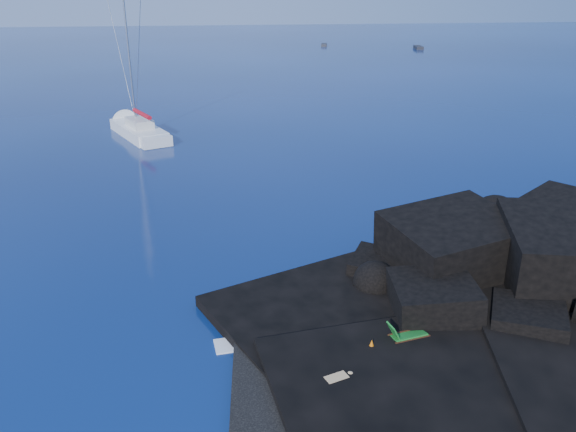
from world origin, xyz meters
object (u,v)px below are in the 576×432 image
(sailboat, at_px, (139,136))
(sunbather, at_px, (336,380))
(deck_chair, at_px, (409,331))
(distant_boat_a, at_px, (324,46))
(distant_boat_b, at_px, (418,49))
(marker_cone, at_px, (372,346))

(sailboat, bearing_deg, sunbather, -98.85)
(deck_chair, relative_size, distant_boat_a, 0.36)
(deck_chair, height_order, distant_boat_b, deck_chair)
(sunbather, bearing_deg, marker_cone, 25.28)
(sailboat, distance_m, distant_boat_a, 87.05)
(marker_cone, height_order, distant_boat_a, marker_cone)
(distant_boat_b, bearing_deg, marker_cone, -101.34)
(distant_boat_a, bearing_deg, marker_cone, -87.92)
(sunbather, xyz_separation_m, distant_boat_a, (25.51, 115.46, -0.54))
(marker_cone, bearing_deg, distant_boat_b, 67.79)
(marker_cone, xyz_separation_m, distant_boat_b, (42.55, 104.20, -0.61))
(marker_cone, bearing_deg, distant_boat_a, 78.15)
(marker_cone, distance_m, distant_boat_b, 112.55)
(deck_chair, xyz_separation_m, distant_boat_b, (41.09, 103.85, -0.84))
(sailboat, height_order, sunbather, sailboat)
(sunbather, height_order, marker_cone, marker_cone)
(deck_chair, bearing_deg, distant_boat_b, 57.81)
(distant_boat_a, bearing_deg, sunbather, -88.53)
(deck_chair, distance_m, marker_cone, 1.52)
(marker_cone, height_order, distant_boat_b, marker_cone)
(distant_boat_a, relative_size, distant_boat_b, 0.84)
(deck_chair, relative_size, distant_boat_b, 0.30)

